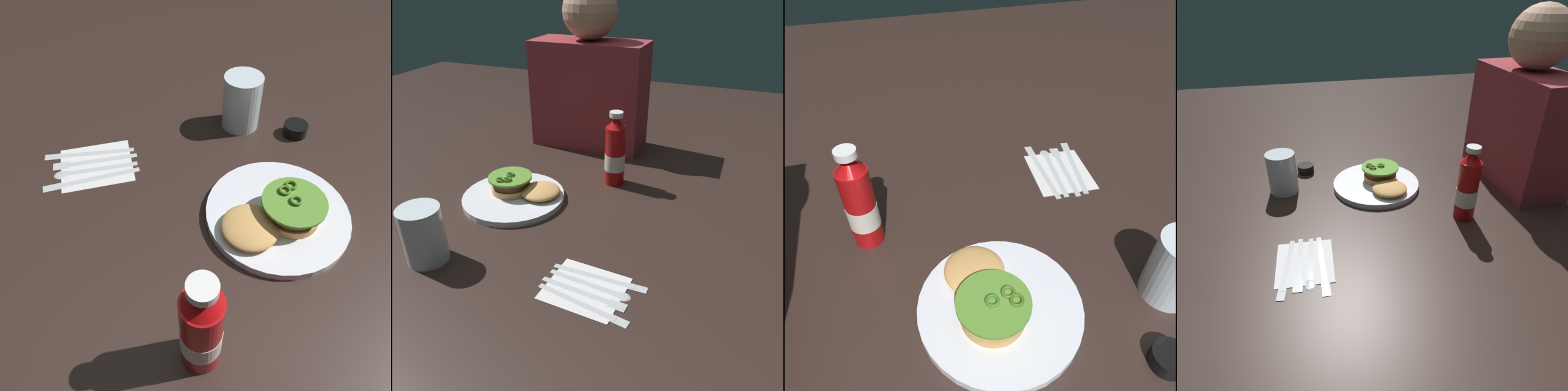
% 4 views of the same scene
% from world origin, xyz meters
% --- Properties ---
extents(ground_plane, '(3.00, 3.00, 0.00)m').
position_xyz_m(ground_plane, '(0.00, 0.00, 0.00)').
color(ground_plane, '#2F201B').
extents(dinner_plate, '(0.28, 0.28, 0.02)m').
position_xyz_m(dinner_plate, '(-0.07, 0.06, 0.01)').
color(dinner_plate, white).
rests_on(dinner_plate, ground_plane).
extents(burger_sandwich, '(0.20, 0.12, 0.05)m').
position_xyz_m(burger_sandwich, '(-0.06, 0.08, 0.04)').
color(burger_sandwich, tan).
rests_on(burger_sandwich, dinner_plate).
extents(ketchup_bottle, '(0.06, 0.06, 0.22)m').
position_xyz_m(ketchup_bottle, '(0.15, 0.26, 0.10)').
color(ketchup_bottle, '#B30E10').
rests_on(ketchup_bottle, ground_plane).
extents(condiment_cup, '(0.06, 0.06, 0.03)m').
position_xyz_m(condiment_cup, '(-0.22, -0.16, 0.01)').
color(condiment_cup, black).
rests_on(condiment_cup, ground_plane).
extents(napkin, '(0.16, 0.14, 0.00)m').
position_xyz_m(napkin, '(0.24, -0.19, 0.00)').
color(napkin, silver).
rests_on(napkin, ground_plane).
extents(steak_knife, '(0.20, 0.05, 0.00)m').
position_xyz_m(steak_knife, '(0.27, -0.24, 0.00)').
color(steak_knife, silver).
rests_on(steak_knife, napkin).
extents(fork_utensil, '(0.19, 0.03, 0.00)m').
position_xyz_m(fork_utensil, '(0.26, -0.21, 0.00)').
color(fork_utensil, silver).
rests_on(fork_utensil, napkin).
extents(spoon_utensil, '(0.18, 0.03, 0.00)m').
position_xyz_m(spoon_utensil, '(0.27, -0.18, 0.00)').
color(spoon_utensil, silver).
rests_on(spoon_utensil, napkin).
extents(butter_knife, '(0.20, 0.02, 0.00)m').
position_xyz_m(butter_knife, '(0.27, -0.15, 0.00)').
color(butter_knife, silver).
rests_on(butter_knife, napkin).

